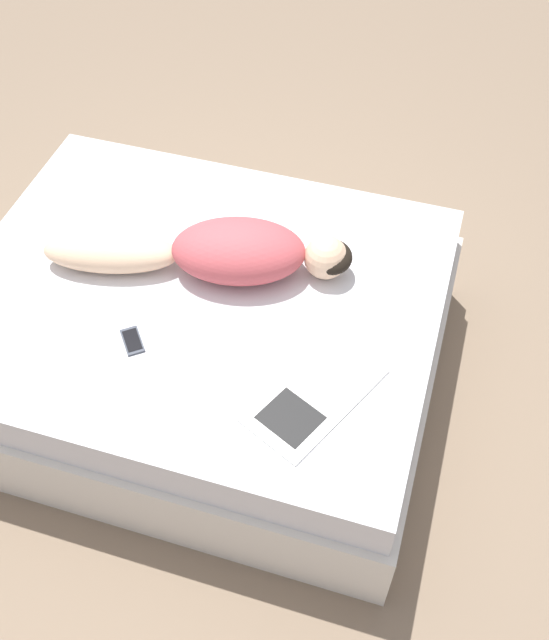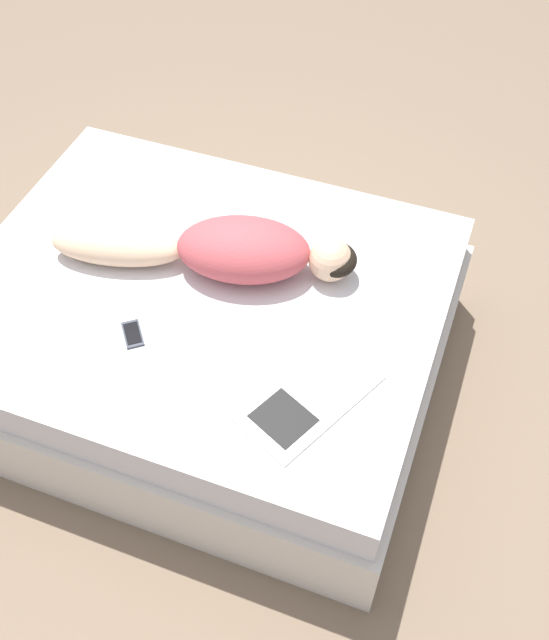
{
  "view_description": "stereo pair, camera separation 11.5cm",
  "coord_description": "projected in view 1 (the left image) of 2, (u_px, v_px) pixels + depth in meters",
  "views": [
    {
      "loc": [
        1.88,
        0.91,
        2.86
      ],
      "look_at": [
        0.1,
        0.37,
        0.62
      ],
      "focal_mm": 42.0,
      "sensor_mm": 36.0,
      "label": 1
    },
    {
      "loc": [
        1.85,
        1.02,
        2.86
      ],
      "look_at": [
        0.1,
        0.37,
        0.62
      ],
      "focal_mm": 42.0,
      "sensor_mm": 36.0,
      "label": 2
    }
  ],
  "objects": [
    {
      "name": "cell_phone",
      "position": [
        132.0,
        341.0,
        2.91
      ],
      "size": [
        0.15,
        0.14,
        0.01
      ],
      "rotation": [
        0.0,
        0.0,
        -0.91
      ],
      "color": "#333842",
      "rests_on": "bed"
    },
    {
      "name": "person",
      "position": [
        218.0,
        252.0,
        3.08
      ],
      "size": [
        0.53,
        1.3,
        0.22
      ],
      "rotation": [
        0.0,
        0.0,
        0.24
      ],
      "color": "#DBB28E",
      "rests_on": "bed"
    },
    {
      "name": "bed",
      "position": [
        202.0,
        334.0,
        3.3
      ],
      "size": [
        1.67,
        2.04,
        0.57
      ],
      "color": "beige",
      "rests_on": "ground_plane"
    },
    {
      "name": "ground_plane",
      "position": [
        207.0,
        371.0,
        3.52
      ],
      "size": [
        12.0,
        12.0,
        0.0
      ],
      "primitive_type": "plane",
      "color": "#7A6651"
    },
    {
      "name": "open_magazine",
      "position": [
        314.0,
        396.0,
        2.74
      ],
      "size": [
        0.61,
        0.48,
        0.01
      ],
      "rotation": [
        0.0,
        0.0,
        -0.44
      ],
      "color": "white",
      "rests_on": "bed"
    }
  ]
}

